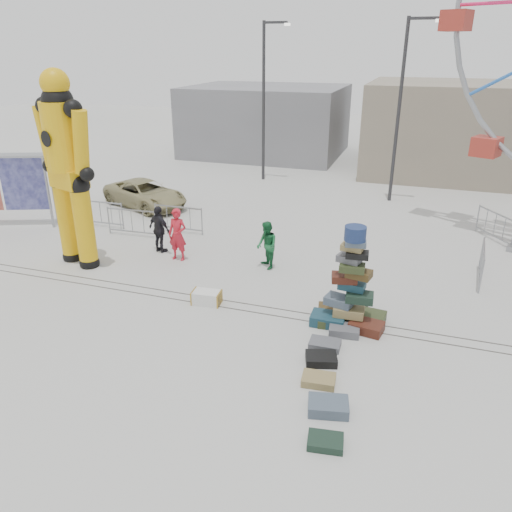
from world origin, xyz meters
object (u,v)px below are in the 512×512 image
(pedestrian_black, at_px, (160,229))
(suitcase_tower, at_px, (350,298))
(barricade_wheel_back, at_px, (495,226))
(pedestrian_green, at_px, (267,245))
(lamp_post_right, at_px, (402,103))
(pedestrian_red, at_px, (178,235))
(lamp_post_left, at_px, (265,95))
(crash_test_dummy, at_px, (67,164))
(barricade_wheel_front, at_px, (481,264))
(barricade_dummy_c, at_px, (179,219))
(parked_suv, at_px, (145,194))
(barricade_dummy_a, at_px, (101,214))
(barricade_dummy_b, at_px, (132,223))
(steamer_trunk, at_px, (207,297))

(pedestrian_black, bearing_deg, suitcase_tower, 177.77)
(barricade_wheel_back, distance_m, pedestrian_green, 9.05)
(lamp_post_right, distance_m, pedestrian_red, 12.16)
(lamp_post_right, bearing_deg, lamp_post_left, 164.05)
(crash_test_dummy, bearing_deg, barricade_wheel_front, 30.87)
(suitcase_tower, bearing_deg, pedestrian_black, 160.10)
(lamp_post_left, distance_m, barricade_wheel_front, 15.02)
(lamp_post_right, bearing_deg, barricade_wheel_back, -45.81)
(crash_test_dummy, relative_size, pedestrian_black, 3.79)
(suitcase_tower, bearing_deg, barricade_wheel_front, 51.01)
(lamp_post_left, bearing_deg, crash_test_dummy, -100.79)
(barricade_dummy_c, xyz_separation_m, barricade_wheel_back, (11.72, 3.04, 0.00))
(barricade_wheel_front, height_order, pedestrian_black, pedestrian_black)
(lamp_post_left, relative_size, pedestrian_green, 5.00)
(barricade_wheel_front, distance_m, parked_suv, 14.46)
(suitcase_tower, xyz_separation_m, parked_suv, (-10.48, 7.62, -0.18))
(barricade_dummy_a, relative_size, barricade_dummy_c, 1.00)
(lamp_post_left, height_order, pedestrian_red, lamp_post_left)
(barricade_dummy_b, xyz_separation_m, pedestrian_red, (2.74, -1.51, 0.36))
(lamp_post_left, bearing_deg, barricade_wheel_back, -29.21)
(pedestrian_red, bearing_deg, suitcase_tower, -20.85)
(lamp_post_right, xyz_separation_m, barricade_dummy_a, (-10.96, -7.62, -3.93))
(suitcase_tower, xyz_separation_m, barricade_dummy_a, (-10.77, 4.57, -0.22))
(crash_test_dummy, bearing_deg, suitcase_tower, 11.19)
(barricade_dummy_c, bearing_deg, barricade_dummy_a, -173.79)
(barricade_wheel_front, height_order, pedestrian_red, pedestrian_red)
(barricade_wheel_back, bearing_deg, crash_test_dummy, -95.68)
(barricade_wheel_front, xyz_separation_m, parked_suv, (-14.00, 3.62, 0.05))
(pedestrian_red, height_order, parked_suv, pedestrian_red)
(barricade_dummy_c, xyz_separation_m, pedestrian_black, (0.29, -2.03, 0.30))
(lamp_post_right, distance_m, pedestrian_green, 10.62)
(barricade_dummy_a, relative_size, pedestrian_green, 1.25)
(suitcase_tower, relative_size, barricade_dummy_b, 1.39)
(crash_test_dummy, distance_m, barricade_dummy_a, 4.67)
(pedestrian_black, bearing_deg, crash_test_dummy, 59.42)
(barricade_wheel_back, xyz_separation_m, pedestrian_green, (-7.41, -5.19, 0.25))
(pedestrian_green, relative_size, pedestrian_black, 0.94)
(steamer_trunk, bearing_deg, barricade_dummy_b, 134.74)
(lamp_post_right, xyz_separation_m, crash_test_dummy, (-9.48, -11.00, -1.07))
(barricade_dummy_c, height_order, pedestrian_green, pedestrian_green)
(barricade_dummy_a, height_order, barricade_wheel_back, same)
(crash_test_dummy, bearing_deg, lamp_post_right, 67.70)
(barricade_dummy_a, height_order, pedestrian_green, pedestrian_green)
(barricade_dummy_c, height_order, barricade_wheel_front, same)
(barricade_dummy_a, bearing_deg, barricade_wheel_front, -3.67)
(pedestrian_green, bearing_deg, steamer_trunk, -55.06)
(barricade_dummy_c, xyz_separation_m, parked_suv, (-3.03, 2.67, 0.05))
(barricade_wheel_front, bearing_deg, parked_suv, 79.95)
(lamp_post_left, relative_size, pedestrian_black, 4.69)
(crash_test_dummy, distance_m, pedestrian_red, 4.15)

